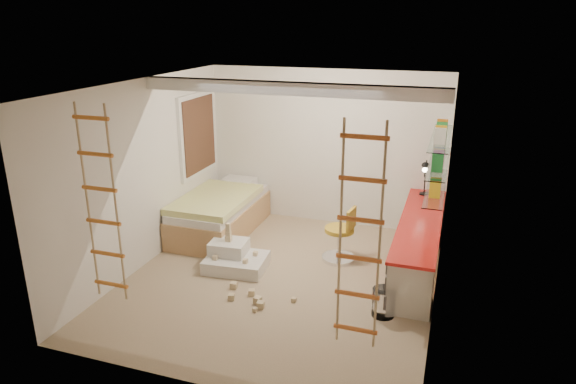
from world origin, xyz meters
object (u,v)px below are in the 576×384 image
(desk, at_px, (419,243))
(bed, at_px, (220,213))
(play_platform, at_px, (234,258))
(swivel_chair, at_px, (341,241))

(desk, relative_size, bed, 1.40)
(bed, distance_m, play_platform, 1.35)
(bed, height_order, play_platform, bed)
(swivel_chair, height_order, play_platform, swivel_chair)
(desk, distance_m, play_platform, 2.58)
(swivel_chair, bearing_deg, play_platform, -152.49)
(bed, xyz_separation_m, play_platform, (0.74, -1.11, -0.19))
(swivel_chair, xyz_separation_m, play_platform, (-1.36, -0.71, -0.16))
(desk, relative_size, swivel_chair, 3.42)
(desk, xyz_separation_m, swivel_chair, (-1.09, -0.04, -0.10))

